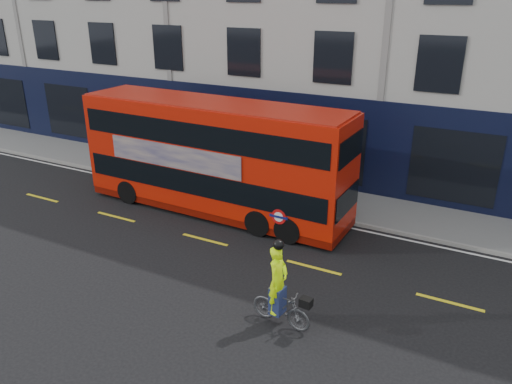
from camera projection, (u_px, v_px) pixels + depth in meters
The scene contains 8 objects.
ground at pixel (294, 292), 14.19m from camera, with size 120.00×120.00×0.00m, color black.
pavement at pixel (361, 208), 19.51m from camera, with size 60.00×3.00×0.12m, color slate.
kerb at pixel (349, 222), 18.27m from camera, with size 60.00×0.12×0.13m, color gray.
building_terrace at pixel (417, 2), 22.00m from camera, with size 50.00×10.07×15.00m.
road_edge_line at pixel (346, 227), 18.05m from camera, with size 58.00×0.10×0.01m, color silver.
lane_dashes at pixel (314, 267), 15.42m from camera, with size 58.00×0.12×0.01m, color yellow, non-canonical shape.
bus at pixel (215, 157), 18.62m from camera, with size 10.62×2.66×4.25m.
cyclist at pixel (280, 296), 12.54m from camera, with size 1.70×0.70×2.40m.
Camera 1 is at (4.64, -11.21, 7.98)m, focal length 35.00 mm.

